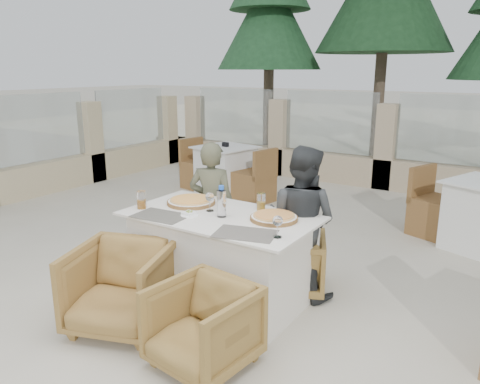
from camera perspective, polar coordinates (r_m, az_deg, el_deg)
The scene contains 24 objects.
ground at distance 4.12m, azimuth -3.12°, elevation -13.45°, with size 80.00×80.00×0.00m, color beige.
sand_patch at distance 17.16m, azimuth 25.89°, elevation 6.85°, with size 30.00×16.00×0.01m, color beige.
perimeter_wall_far at distance 8.09m, azimuth 17.40°, elevation 5.98°, with size 10.00×0.34×1.60m, color tan, non-canonical shape.
perimeter_wall_left at distance 8.08m, azimuth -23.18°, elevation 5.45°, with size 0.34×7.00×1.60m, color #C3B289, non-canonical shape.
pine_far_left at distance 11.45m, azimuth 3.61°, elevation 18.81°, with size 2.42×2.42×5.50m, color #214D29.
pine_mid_left at distance 10.96m, azimuth 17.33°, elevation 21.01°, with size 2.86×2.86×6.50m, color #1B4121.
dining_table at distance 4.04m, azimuth -2.35°, elevation -8.00°, with size 1.60×0.90×0.77m, color silver, non-canonical shape.
placemat_near_left at distance 3.93m, azimuth -9.63°, elevation -2.87°, with size 0.45×0.30×0.00m, color #5C584F.
placemat_near_right at distance 3.46m, azimuth 0.64°, elevation -5.09°, with size 0.45×0.30×0.00m, color #625C54.
pizza_left at distance 4.23m, azimuth -5.98°, elevation -1.07°, with size 0.43×0.43×0.06m, color orange.
pizza_right at distance 3.77m, azimuth 4.17°, elevation -3.07°, with size 0.39×0.39×0.05m, color #CA5B1B.
water_bottle at distance 3.82m, azimuth -2.27°, elevation -1.13°, with size 0.08×0.08×0.26m, color #9FBDD1.
wine_glass_centre at distance 3.99m, azimuth -3.70°, elevation -1.06°, with size 0.08×0.08×0.18m, color white, non-canonical shape.
wine_glass_corner at distance 3.37m, azimuth 4.60°, elevation -4.07°, with size 0.08×0.08×0.18m, color silver, non-canonical shape.
beer_glass_left at distance 4.14m, azimuth -11.94°, elevation -0.95°, with size 0.08×0.08×0.16m, color orange.
beer_glass_right at distance 4.02m, azimuth 2.59°, elevation -1.18°, with size 0.07×0.07×0.15m, color gold.
olive_dish at distance 3.90m, azimuth -6.18°, elevation -2.57°, with size 0.11×0.11×0.04m, color white, non-canonical shape.
armchair_far_left at distance 4.78m, azimuth -1.40°, elevation -5.79°, with size 0.57×0.59×0.54m, color #995E37.
armchair_far_right at distance 4.26m, azimuth 6.36°, elevation -8.52°, with size 0.57×0.59×0.54m, color olive.
armchair_near_left at distance 3.76m, azimuth -14.33°, elevation -11.21°, with size 0.70×0.72×0.66m, color olive.
armchair_near_right at distance 3.25m, azimuth -4.56°, elevation -16.02°, with size 0.62×0.63×0.58m, color olive.
diner_left at distance 4.61m, azimuth -3.43°, elevation -1.73°, with size 0.47×0.31×1.28m, color #52533C.
diner_right at distance 4.08m, azimuth 7.48°, elevation -3.64°, with size 0.65×0.51×1.33m, color #313436.
bg_table_a at distance 7.40m, azimuth -1.77°, elevation 2.61°, with size 1.64×0.82×0.77m, color silver, non-canonical shape.
Camera 1 is at (2.17, -2.91, 1.95)m, focal length 35.00 mm.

